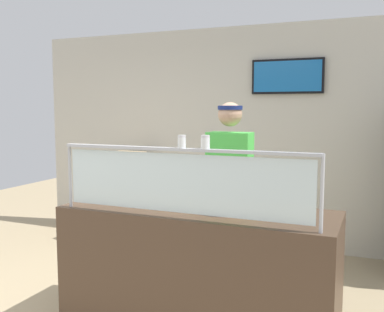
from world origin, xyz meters
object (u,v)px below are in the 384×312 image
(pepper_flake_shaker, at_px, (205,143))
(worker_figure, at_px, (230,188))
(pizza_server, at_px, (228,205))
(pizza_box_stack, at_px, (125,165))
(parmesan_shaker, at_px, (182,142))
(pizza_tray, at_px, (223,207))

(pepper_flake_shaker, height_order, worker_figure, worker_figure)
(pizza_server, height_order, pepper_flake_shaker, pepper_flake_shaker)
(pepper_flake_shaker, relative_size, pizza_box_stack, 0.21)
(pizza_server, height_order, parmesan_shaker, parmesan_shaker)
(pizza_server, xyz_separation_m, parmesan_shaker, (-0.22, -0.36, 0.49))
(worker_figure, bearing_deg, pepper_flake_shaker, -82.00)
(pepper_flake_shaker, bearing_deg, pizza_tray, 90.69)
(pizza_tray, distance_m, parmesan_shaker, 0.66)
(pizza_server, relative_size, pizza_box_stack, 0.63)
(parmesan_shaker, height_order, worker_figure, worker_figure)
(pizza_box_stack, bearing_deg, pizza_tray, -42.28)
(pizza_tray, height_order, pizza_box_stack, pizza_box_stack)
(pizza_tray, distance_m, worker_figure, 0.57)
(parmesan_shaker, bearing_deg, pizza_box_stack, 129.56)
(pizza_tray, relative_size, worker_figure, 0.28)
(pizza_server, bearing_deg, pepper_flake_shaker, -97.85)
(pizza_server, bearing_deg, pizza_box_stack, 137.46)
(pizza_tray, bearing_deg, worker_figure, 102.85)
(pizza_box_stack, bearing_deg, parmesan_shaker, -50.44)
(pizza_server, distance_m, parmesan_shaker, 0.64)
(pizza_server, bearing_deg, parmesan_shaker, -121.93)
(pizza_tray, relative_size, pepper_flake_shaker, 5.39)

